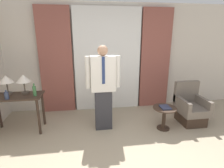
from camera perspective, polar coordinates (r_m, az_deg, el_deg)
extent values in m
cube|color=beige|center=(4.60, -1.63, 8.58)|extent=(10.00, 0.06, 2.70)
cube|color=white|center=(4.48, -1.42, 7.61)|extent=(1.67, 0.06, 2.58)
cube|color=brown|center=(4.51, -17.79, 6.91)|extent=(0.79, 0.06, 2.58)
cube|color=brown|center=(4.81, 13.94, 7.71)|extent=(0.79, 0.06, 2.58)
cube|color=#38281E|center=(3.95, -29.05, -3.53)|extent=(1.02, 0.52, 0.03)
cylinder|color=#38281E|center=(3.77, -22.84, -9.94)|extent=(0.05, 0.05, 0.74)
cylinder|color=#38281E|center=(4.13, -21.52, -7.54)|extent=(0.05, 0.05, 0.74)
cylinder|color=#4C4238|center=(4.09, -30.74, -2.64)|extent=(0.15, 0.15, 0.04)
cylinder|color=#4C4238|center=(4.06, -30.98, -1.00)|extent=(0.02, 0.02, 0.20)
cone|color=silver|center=(4.02, -31.34, 1.40)|extent=(0.28, 0.28, 0.15)
cylinder|color=#4C4238|center=(3.98, -26.46, -2.53)|extent=(0.15, 0.15, 0.04)
cylinder|color=#4C4238|center=(3.94, -26.67, -0.84)|extent=(0.02, 0.02, 0.20)
cone|color=silver|center=(3.90, -26.99, 1.63)|extent=(0.28, 0.28, 0.15)
cylinder|color=#336638|center=(3.73, -23.97, -2.13)|extent=(0.06, 0.06, 0.19)
cylinder|color=#336638|center=(3.69, -24.18, -0.29)|extent=(0.03, 0.03, 0.05)
cylinder|color=#2D3851|center=(3.80, -31.18, -3.27)|extent=(0.08, 0.08, 0.13)
cylinder|color=#2D3851|center=(3.77, -31.36, -2.04)|extent=(0.03, 0.03, 0.04)
cube|color=#2D2D33|center=(3.69, -2.81, -8.39)|extent=(0.35, 0.18, 0.84)
cube|color=silver|center=(3.44, -2.99, 3.37)|extent=(0.48, 0.22, 0.70)
cube|color=navy|center=(3.31, -2.82, 4.43)|extent=(0.06, 0.01, 0.52)
cylinder|color=silver|center=(3.42, -7.90, 3.76)|extent=(0.11, 0.11, 0.63)
cylinder|color=silver|center=(3.47, 1.84, 4.09)|extent=(0.11, 0.11, 0.63)
sphere|color=tan|center=(3.37, -3.10, 10.88)|extent=(0.20, 0.20, 0.20)
cube|color=#38281E|center=(4.39, 24.20, -9.97)|extent=(0.49, 0.54, 0.25)
cube|color=#665B51|center=(4.31, 24.50, -7.52)|extent=(0.57, 0.64, 0.16)
cube|color=#665B51|center=(4.42, 23.07, -2.23)|extent=(0.57, 0.10, 0.50)
cube|color=#665B51|center=(4.12, 21.89, -5.71)|extent=(0.08, 0.64, 0.18)
cube|color=#665B51|center=(4.39, 27.46, -5.11)|extent=(0.08, 0.64, 0.18)
cylinder|color=#38281E|center=(3.99, 16.33, -13.60)|extent=(0.27, 0.27, 0.02)
cylinder|color=#38281E|center=(3.89, 16.59, -10.81)|extent=(0.08, 0.08, 0.46)
cylinder|color=#38281E|center=(3.79, 16.87, -7.53)|extent=(0.48, 0.48, 0.03)
cube|color=#2D334C|center=(3.76, 16.97, -7.28)|extent=(0.19, 0.23, 0.03)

